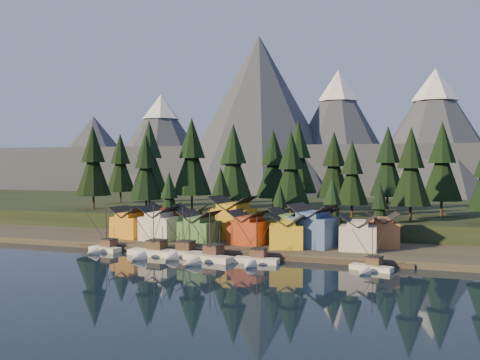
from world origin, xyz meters
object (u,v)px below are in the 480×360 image
(boat_2, at_px, (179,247))
(boat_4, at_px, (255,254))
(boat_3, at_px, (204,251))
(boat_0, at_px, (102,243))
(boat_6, at_px, (370,262))
(house_back_0, at_px, (165,219))
(house_front_1, at_px, (159,222))
(boat_1, at_px, (149,246))
(house_front_0, at_px, (130,222))
(house_back_1, at_px, (192,221))

(boat_2, xyz_separation_m, boat_4, (18.68, -2.04, -0.36))
(boat_3, bearing_deg, boat_2, 169.77)
(boat_0, bearing_deg, boat_6, 9.17)
(boat_6, height_order, house_back_0, house_back_0)
(boat_0, distance_m, house_front_1, 16.28)
(boat_1, distance_m, boat_4, 25.53)
(house_front_0, xyz_separation_m, house_back_0, (6.39, 7.28, 0.28))
(boat_2, distance_m, boat_3, 8.33)
(boat_2, relative_size, house_front_1, 1.44)
(boat_4, bearing_deg, boat_6, 1.07)
(boat_6, xyz_separation_m, house_back_1, (-48.37, 21.72, 4.11))
(boat_0, distance_m, boat_2, 20.43)
(house_front_1, bearing_deg, boat_3, -38.62)
(boat_4, height_order, house_front_1, house_front_1)
(boat_2, bearing_deg, house_front_1, 136.00)
(boat_6, bearing_deg, boat_4, -163.42)
(house_front_0, relative_size, house_back_0, 0.96)
(boat_2, distance_m, house_back_0, 26.44)
(boat_3, relative_size, house_front_1, 1.50)
(house_back_0, xyz_separation_m, house_back_1, (9.00, -1.40, -0.11))
(boat_2, height_order, house_front_0, boat_2)
(boat_2, bearing_deg, boat_4, -2.31)
(boat_3, bearing_deg, house_back_1, 133.27)
(boat_0, xyz_separation_m, boat_6, (62.89, -1.61, -0.36))
(boat_1, bearing_deg, boat_0, 177.39)
(boat_6, bearing_deg, house_front_0, -178.44)
(boat_0, relative_size, boat_6, 1.11)
(boat_2, distance_m, boat_6, 42.49)
(boat_2, bearing_deg, house_back_1, 110.30)
(boat_0, relative_size, boat_1, 0.84)
(boat_0, relative_size, house_back_0, 1.13)
(boat_6, relative_size, house_back_1, 1.08)
(boat_1, distance_m, house_front_1, 16.57)
(boat_2, bearing_deg, house_front_0, 150.14)
(boat_4, relative_size, house_back_0, 1.14)
(boat_4, bearing_deg, boat_3, -173.41)
(boat_0, distance_m, boat_4, 39.16)
(house_back_0, bearing_deg, boat_0, -118.89)
(house_back_0, height_order, house_back_1, house_back_0)
(boat_1, distance_m, house_back_1, 22.10)
(boat_0, bearing_deg, house_back_1, 64.82)
(boat_1, height_order, house_front_1, boat_1)
(boat_6, distance_m, house_back_1, 53.18)
(boat_2, height_order, house_back_1, boat_2)
(boat_1, xyz_separation_m, boat_3, (14.49, -1.66, -0.07))
(house_back_0, bearing_deg, boat_2, -69.80)
(boat_3, height_order, house_front_1, boat_3)
(boat_1, height_order, boat_2, boat_1)
(boat_6, bearing_deg, boat_3, -161.66)
(boat_0, bearing_deg, boat_2, 10.60)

